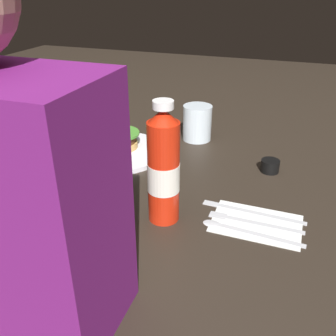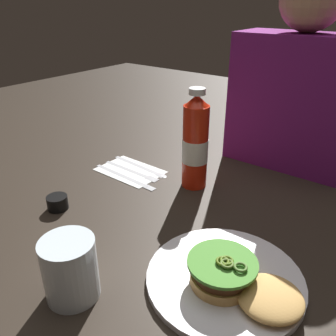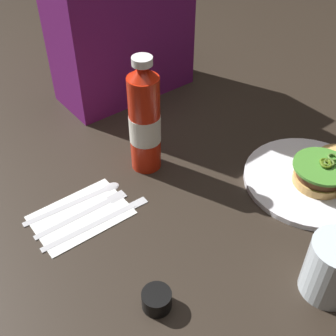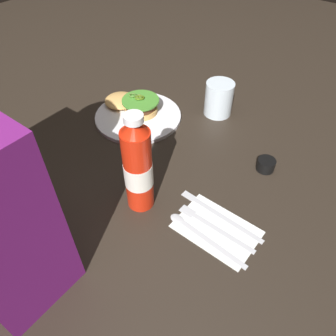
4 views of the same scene
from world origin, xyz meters
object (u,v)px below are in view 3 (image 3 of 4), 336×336
butter_knife (103,219)px  diner_person (120,8)px  fork_utensil (90,209)px  spoon_utensil (86,196)px  dinner_plate (309,180)px  condiment_cup (157,300)px  burger_sandwich (328,168)px  napkin (81,215)px  water_glass (333,268)px  ketchup_bottle (145,121)px

butter_knife → diner_person: 0.52m
fork_utensil → spoon_utensil: size_ratio=0.95×
fork_utensil → spoon_utensil: same height
dinner_plate → diner_person: bearing=99.9°
butter_knife → condiment_cup: bearing=-97.7°
diner_person → spoon_utensil: bearing=-135.0°
dinner_plate → fork_utensil: dinner_plate is taller
burger_sandwich → napkin: burger_sandwich is taller
condiment_cup → butter_knife: 0.21m
butter_knife → spoon_utensil: (0.00, 0.07, 0.00)m
spoon_utensil → napkin: bearing=-132.2°
water_glass → butter_knife: bearing=120.8°
dinner_plate → diner_person: size_ratio=0.52×
fork_utensil → condiment_cup: bearing=-94.7°
dinner_plate → diner_person: diner_person is taller
butter_knife → napkin: bearing=125.2°
burger_sandwich → water_glass: size_ratio=1.80×
butter_knife → diner_person: diner_person is taller
ketchup_bottle → diner_person: (0.14, 0.29, 0.11)m
fork_utensil → water_glass: bearing=-60.8°
condiment_cup → fork_utensil: bearing=85.3°
napkin → spoon_utensil: bearing=47.8°
condiment_cup → diner_person: size_ratio=0.09×
burger_sandwich → ketchup_bottle: ketchup_bottle is taller
dinner_plate → condiment_cup: size_ratio=5.67×
ketchup_bottle → diner_person: diner_person is taller
butter_knife → spoon_utensil: same height
condiment_cup → napkin: (0.00, 0.24, -0.01)m
ketchup_bottle → butter_knife: 0.21m
burger_sandwich → spoon_utensil: 0.50m
fork_utensil → diner_person: diner_person is taller
condiment_cup → spoon_utensil: condiment_cup is taller
fork_utensil → diner_person: size_ratio=0.38×
diner_person → butter_knife: bearing=-129.2°
butter_knife → burger_sandwich: bearing=-23.9°
water_glass → fork_utensil: (-0.22, 0.39, -0.05)m
dinner_plate → napkin: size_ratio=1.51×
water_glass → diner_person: (0.09, 0.72, 0.17)m
napkin → ketchup_bottle: bearing=13.0°
napkin → spoon_utensil: spoon_utensil is taller
burger_sandwich → water_glass: (-0.22, -0.16, 0.02)m
ketchup_bottle → condiment_cup: 0.36m
burger_sandwich → diner_person: diner_person is taller
condiment_cup → butter_knife: bearing=82.3°
burger_sandwich → fork_utensil: size_ratio=0.99×
napkin → condiment_cup: bearing=-90.2°
dinner_plate → burger_sandwich: (0.03, -0.02, 0.03)m
napkin → diner_person: (0.33, 0.33, 0.22)m
ketchup_bottle → butter_knife: (-0.16, -0.08, -0.11)m
dinner_plate → napkin: dinner_plate is taller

